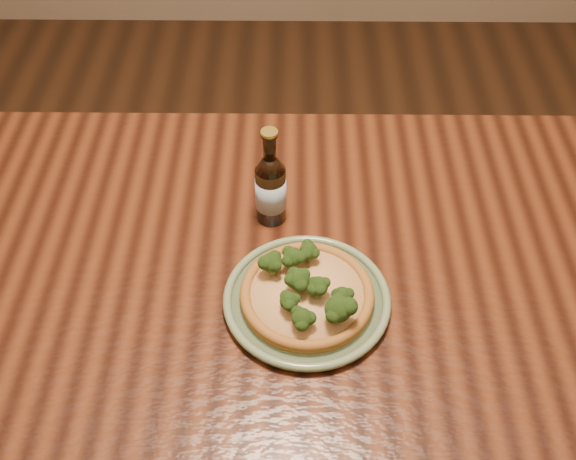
{
  "coord_description": "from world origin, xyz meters",
  "views": [
    {
      "loc": [
        0.01,
        -0.61,
        1.63
      ],
      "look_at": [
        -0.0,
        0.14,
        0.82
      ],
      "focal_mm": 42.0,
      "sensor_mm": 36.0,
      "label": 1
    }
  ],
  "objects_px": {
    "table": "(289,311)",
    "plate": "(307,299)",
    "beer_bottle": "(271,188)",
    "pizza": "(307,293)"
  },
  "relations": [
    {
      "from": "table",
      "to": "beer_bottle",
      "type": "height_order",
      "value": "beer_bottle"
    },
    {
      "from": "plate",
      "to": "pizza",
      "type": "height_order",
      "value": "pizza"
    },
    {
      "from": "table",
      "to": "plate",
      "type": "bearing_deg",
      "value": -60.91
    },
    {
      "from": "table",
      "to": "beer_bottle",
      "type": "xyz_separation_m",
      "value": [
        -0.03,
        0.14,
        0.17
      ]
    },
    {
      "from": "table",
      "to": "beer_bottle",
      "type": "distance_m",
      "value": 0.22
    },
    {
      "from": "plate",
      "to": "pizza",
      "type": "distance_m",
      "value": 0.02
    },
    {
      "from": "beer_bottle",
      "to": "table",
      "type": "bearing_deg",
      "value": -53.27
    },
    {
      "from": "plate",
      "to": "pizza",
      "type": "bearing_deg",
      "value": -73.56
    },
    {
      "from": "table",
      "to": "pizza",
      "type": "relative_size",
      "value": 7.41
    },
    {
      "from": "pizza",
      "to": "beer_bottle",
      "type": "distance_m",
      "value": 0.21
    }
  ]
}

